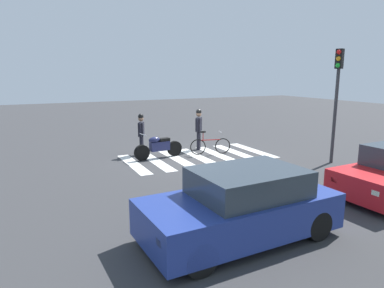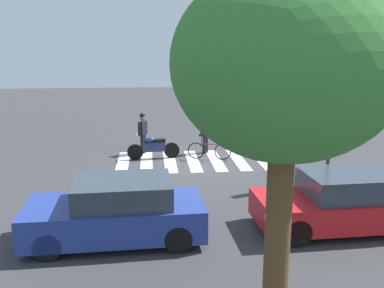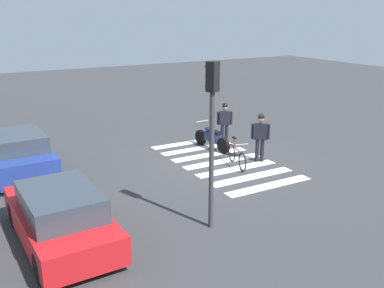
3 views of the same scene
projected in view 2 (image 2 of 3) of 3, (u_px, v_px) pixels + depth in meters
name	position (u px, v px, depth m)	size (l,w,h in m)	color
ground_plane	(193.00, 161.00, 16.59)	(60.00, 60.00, 0.00)	#38383A
police_motorcycle	(154.00, 148.00, 16.81)	(2.07, 0.62, 1.03)	black
leaning_bicycle	(209.00, 150.00, 16.73)	(1.68, 0.57, 0.99)	black
officer_on_foot	(205.00, 128.00, 17.57)	(0.46, 0.55, 1.80)	black
officer_by_motorcycle	(143.00, 130.00, 17.50)	(0.38, 0.60, 1.71)	black
crosswalk_stripes	(193.00, 161.00, 16.59)	(5.85, 3.17, 0.01)	silver
car_red_convertible	(344.00, 202.00, 10.38)	(4.24, 1.95, 1.40)	black
car_blue_hatchback	(117.00, 212.00, 9.74)	(4.09, 1.97, 1.44)	black
traffic_light_pole	(332.00, 97.00, 13.37)	(0.36, 0.32, 4.19)	#38383D
street_tree_mid	(286.00, 67.00, 5.62)	(3.08, 3.08, 5.47)	brown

